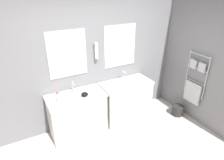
# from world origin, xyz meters

# --- Properties ---
(wall_back) EXTENTS (5.46, 0.15, 2.60)m
(wall_back) POSITION_xyz_m (0.00, 1.65, 1.31)
(wall_back) COLOR slate
(wall_back) RESTS_ON ground_plane
(wall_right) EXTENTS (0.13, 3.43, 2.60)m
(wall_right) POSITION_xyz_m (1.96, 0.73, 1.29)
(wall_right) COLOR slate
(wall_right) RESTS_ON ground_plane
(vanity_left) EXTENTS (1.06, 0.60, 0.84)m
(vanity_left) POSITION_xyz_m (-0.43, 1.31, 0.43)
(vanity_left) COLOR silver
(vanity_left) RESTS_ON ground_plane
(vanity_right) EXTENTS (1.06, 0.60, 0.84)m
(vanity_right) POSITION_xyz_m (0.65, 1.31, 0.43)
(vanity_right) COLOR silver
(vanity_right) RESTS_ON ground_plane
(faucet_left) EXTENTS (0.17, 0.13, 0.22)m
(faucet_left) POSITION_xyz_m (-0.43, 1.47, 0.95)
(faucet_left) COLOR silver
(faucet_left) RESTS_ON vanity_left
(faucet_right) EXTENTS (0.17, 0.13, 0.22)m
(faucet_right) POSITION_xyz_m (0.65, 1.47, 0.95)
(faucet_right) COLOR silver
(faucet_right) RESTS_ON vanity_right
(toiletry_bottle) EXTENTS (0.06, 0.06, 0.20)m
(toiletry_bottle) POSITION_xyz_m (-0.77, 1.25, 0.93)
(toiletry_bottle) COLOR silver
(toiletry_bottle) RESTS_ON vanity_left
(amenity_bowl) EXTENTS (0.13, 0.13, 0.08)m
(amenity_bowl) POSITION_xyz_m (-0.30, 1.23, 0.88)
(amenity_bowl) COLOR black
(amenity_bowl) RESTS_ON vanity_left
(soap_dish) EXTENTS (0.12, 0.08, 0.04)m
(soap_dish) POSITION_xyz_m (0.47, 1.23, 0.86)
(soap_dish) COLOR white
(soap_dish) RESTS_ON vanity_right
(waste_bin) EXTENTS (0.25, 0.25, 0.22)m
(waste_bin) POSITION_xyz_m (1.72, 0.85, 0.12)
(waste_bin) COLOR #282626
(waste_bin) RESTS_ON ground_plane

